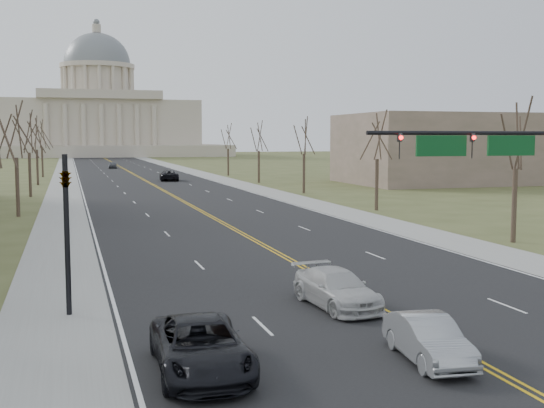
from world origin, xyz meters
TOP-DOWN VIEW (x-y plane):
  - road at (0.00, 110.00)m, footprint 20.00×380.00m
  - cross_road at (0.00, 6.00)m, footprint 120.00×14.00m
  - sidewalk_left at (-12.00, 110.00)m, footprint 4.00×380.00m
  - sidewalk_right at (12.00, 110.00)m, footprint 4.00×380.00m
  - center_line at (0.00, 110.00)m, footprint 0.42×380.00m
  - edge_line_left at (-9.80, 110.00)m, footprint 0.15×380.00m
  - edge_line_right at (9.80, 110.00)m, footprint 0.15×380.00m
  - capitol at (0.00, 249.91)m, footprint 90.00×60.00m
  - signal_mast at (7.45, 13.50)m, footprint 12.12×0.44m
  - signal_left at (-11.50, 13.50)m, footprint 0.32×0.36m
  - tree_r_0 at (15.50, 24.00)m, footprint 3.74×3.74m
  - tree_r_1 at (15.50, 44.00)m, footprint 3.74×3.74m
  - tree_l_1 at (-15.50, 48.00)m, footprint 3.96×3.96m
  - tree_r_2 at (15.50, 64.00)m, footprint 3.74×3.74m
  - tree_l_2 at (-15.50, 68.00)m, footprint 3.96×3.96m
  - tree_r_3 at (15.50, 84.00)m, footprint 3.74×3.74m
  - tree_l_3 at (-15.50, 88.00)m, footprint 3.96×3.96m
  - tree_r_4 at (15.50, 104.00)m, footprint 3.74×3.74m
  - tree_l_4 at (-15.50, 108.00)m, footprint 3.96×3.96m
  - bldg_right_mass at (40.00, 76.00)m, footprint 25.00×20.00m
  - car_sb_inner_lead at (-1.34, 4.96)m, footprint 1.82×4.19m
  - car_sb_outer_lead at (-7.96, 5.91)m, footprint 2.63×5.44m
  - car_sb_inner_second at (-1.48, 11.79)m, footprint 2.47×5.15m
  - car_far_nb at (3.47, 92.44)m, footprint 3.23×6.11m
  - car_far_sb at (-2.13, 138.23)m, footprint 2.06×4.38m

SIDE VIEW (x-z plane):
  - road at x=0.00m, z-range 0.00..0.01m
  - cross_road at x=0.00m, z-range 0.00..0.01m
  - sidewalk_left at x=-12.00m, z-range 0.00..0.03m
  - sidewalk_right at x=12.00m, z-range 0.00..0.03m
  - center_line at x=0.00m, z-range 0.01..0.02m
  - edge_line_left at x=-9.80m, z-range 0.01..0.02m
  - edge_line_right at x=9.80m, z-range 0.01..0.02m
  - car_sb_inner_lead at x=-1.34m, z-range 0.01..1.35m
  - car_sb_inner_second at x=-1.48m, z-range 0.01..1.46m
  - car_far_sb at x=-2.13m, z-range 0.01..1.46m
  - car_sb_outer_lead at x=-7.96m, z-range 0.01..1.51m
  - car_far_nb at x=3.47m, z-range 0.01..1.65m
  - signal_left at x=-11.50m, z-range 0.71..6.71m
  - bldg_right_mass at x=40.00m, z-range 0.00..10.00m
  - signal_mast at x=7.45m, z-range 2.16..9.36m
  - tree_r_0 at x=15.50m, z-range 2.30..10.80m
  - tree_r_1 at x=15.50m, z-range 2.30..10.80m
  - tree_r_2 at x=15.50m, z-range 2.30..10.80m
  - tree_r_3 at x=15.50m, z-range 2.30..10.80m
  - tree_r_4 at x=15.50m, z-range 2.30..10.80m
  - tree_l_1 at x=-15.50m, z-range 2.44..11.44m
  - tree_l_2 at x=-15.50m, z-range 2.44..11.44m
  - tree_l_3 at x=-15.50m, z-range 2.44..11.44m
  - tree_l_4 at x=-15.50m, z-range 2.44..11.44m
  - capitol at x=0.00m, z-range -10.80..39.20m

